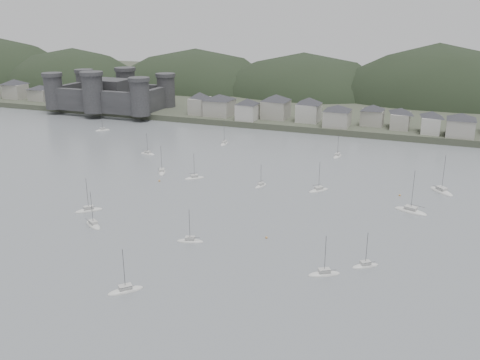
% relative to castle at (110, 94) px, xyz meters
% --- Properties ---
extents(ground, '(900.00, 900.00, 0.00)m').
position_rel_castle_xyz_m(ground, '(120.00, -179.80, -10.96)').
color(ground, slate).
rests_on(ground, ground).
extents(far_shore_land, '(900.00, 250.00, 3.00)m').
position_rel_castle_xyz_m(far_shore_land, '(120.00, 115.20, -9.46)').
color(far_shore_land, '#383D2D').
rests_on(far_shore_land, ground).
extents(forested_ridge, '(851.55, 103.94, 102.57)m').
position_rel_castle_xyz_m(forested_ridge, '(124.83, 89.60, -22.25)').
color(forested_ridge, black).
rests_on(forested_ridge, ground).
extents(castle, '(66.00, 43.00, 20.00)m').
position_rel_castle_xyz_m(castle, '(0.00, 0.00, 0.00)').
color(castle, '#302F32').
rests_on(castle, far_shore_land).
extents(waterfront_town, '(451.48, 28.46, 12.92)m').
position_rel_castle_xyz_m(waterfront_town, '(170.59, 3.54, -2.30)').
color(waterfront_town, '#9C9B8F').
rests_on(waterfront_town, far_shore_land).
extents(moored_fleet, '(234.76, 166.85, 13.71)m').
position_rel_castle_xyz_m(moored_fleet, '(122.31, -118.51, -10.79)').
color(moored_fleet, silver).
rests_on(moored_fleet, ground).
extents(mooring_buoys, '(181.94, 111.59, 0.70)m').
position_rel_castle_xyz_m(mooring_buoys, '(131.94, -130.24, -10.81)').
color(mooring_buoys, '#C38541').
rests_on(mooring_buoys, ground).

